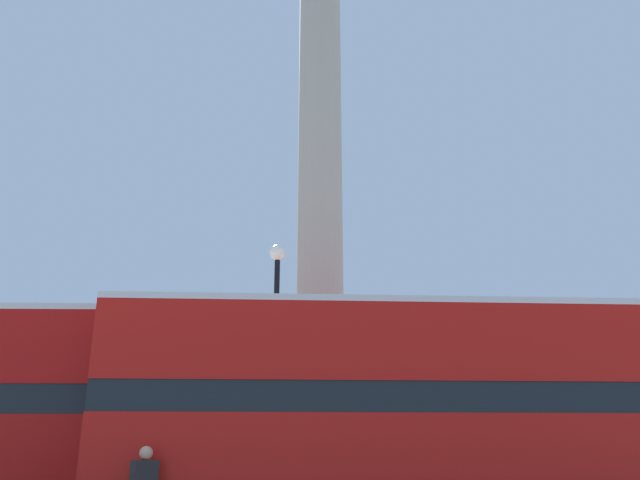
# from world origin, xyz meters

# --- Properties ---
(monument_column) EXTENTS (6.27, 6.27, 24.48)m
(monument_column) POSITION_xyz_m (0.00, 0.00, 6.92)
(monument_column) COLOR #A39E8E
(monument_column) RESTS_ON ground_plane
(bus_c) EXTENTS (10.48, 3.08, 4.33)m
(bus_c) POSITION_xyz_m (0.88, -6.84, 2.39)
(bus_c) COLOR #B7140F
(bus_c) RESTS_ON ground_plane
(street_lamp) EXTENTS (0.42, 0.42, 6.69)m
(street_lamp) POSITION_xyz_m (-1.23, -3.86, 3.73)
(street_lamp) COLOR black
(street_lamp) RESTS_ON ground_plane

